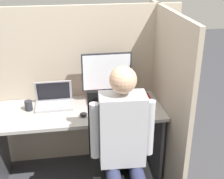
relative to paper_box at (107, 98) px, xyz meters
The scene contains 13 objects.
cubicle_panel_back 0.34m from the paper_box, 148.10° to the left, with size 2.05×0.04×1.63m.
cubicle_panel_right 0.56m from the paper_box, 22.00° to the right, with size 0.04×1.22×1.63m.
desk 0.38m from the paper_box, 151.90° to the right, with size 1.55×0.60×0.73m.
paper_box is the anchor object (origin of this frame).
monitor 0.25m from the paper_box, 90.00° to the left, with size 0.47×0.17×0.42m.
laptop 0.51m from the paper_box, behind, with size 0.35×0.22×0.23m.
mouse 0.38m from the paper_box, 130.99° to the right, with size 0.07×0.05×0.04m.
stapler 0.40m from the paper_box, ahead, with size 0.05×0.12×0.04m.
carrot_toy 0.34m from the paper_box, 96.77° to the right, with size 0.04×0.12×0.04m.
office_chair 0.69m from the paper_box, 89.87° to the right, with size 0.53×0.57×1.07m.
person 0.82m from the paper_box, 89.28° to the right, with size 0.48×0.44×1.36m.
coffee_mug 0.34m from the paper_box, ahead, with size 0.08×0.08×0.09m.
pen_cup 0.74m from the paper_box, behind, with size 0.07×0.07×0.09m.
Camera 1 is at (-0.10, -2.26, 2.09)m, focal length 50.00 mm.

